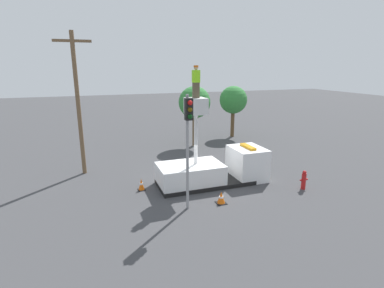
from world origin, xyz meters
TOP-DOWN VIEW (x-y plane):
  - ground_plane at (0.00, 0.00)m, footprint 120.00×120.00m
  - bucket_truck at (0.54, 0.00)m, footprint 6.64×2.40m
  - worker at (-0.60, 0.00)m, footprint 0.40×0.26m
  - traffic_light_pole at (-2.01, -2.81)m, footprint 0.34×0.57m
  - fire_hydrant at (5.05, -2.61)m, footprint 0.50×0.26m
  - traffic_cone_rear at (-3.78, 0.35)m, footprint 0.41×0.41m
  - traffic_cone_curbside at (-0.20, -2.72)m, footprint 0.52×0.52m
  - tree_left_bg at (7.21, 10.67)m, footprint 2.68×2.68m
  - tree_right_bg at (2.43, 8.59)m, footprint 2.75×2.75m
  - utility_pole at (-6.84, 4.40)m, footprint 2.20×0.26m

SIDE VIEW (x-z plane):
  - ground_plane at x=0.00m, z-range 0.00..0.00m
  - traffic_cone_curbside at x=-0.20m, z-range -0.02..0.62m
  - traffic_cone_rear at x=-3.78m, z-range -0.02..0.69m
  - fire_hydrant at x=5.05m, z-range -0.01..1.11m
  - bucket_truck at x=0.54m, z-range -1.68..3.50m
  - tree_left_bg at x=7.21m, z-range 1.12..6.14m
  - tree_right_bg at x=2.43m, z-range 1.20..6.43m
  - traffic_light_pole at x=-2.01m, z-range 1.16..6.82m
  - utility_pole at x=-6.84m, z-range 0.33..9.27m
  - worker at x=-0.60m, z-range 5.19..6.93m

